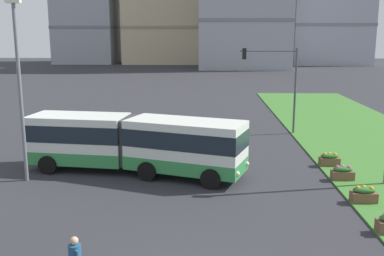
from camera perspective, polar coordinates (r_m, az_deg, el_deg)
The scene contains 7 objects.
articulated_bus at distance 23.96m, azimuth -7.32°, elevation -1.88°, with size 11.93×5.20×3.00m.
car_white_van at distance 32.25m, azimuth -10.09°, elevation -0.05°, with size 4.45×2.12×1.58m.
flower_planter_2 at distance 21.23m, azimuth 21.02°, elevation -7.86°, with size 1.10×0.56×0.74m.
flower_planter_3 at distance 24.04m, azimuth 18.62°, elevation -5.40°, with size 1.10×0.56×0.74m.
flower_planter_4 at distance 26.34m, azimuth 17.09°, elevation -3.81°, with size 1.10×0.56×0.74m.
traffic_light_far_right at distance 33.53m, azimuth 10.84°, elevation 6.57°, with size 4.17×0.28×6.31m.
streetlight_left at distance 23.47m, azimuth -21.09°, elevation 5.22°, with size 0.70×0.28×8.93m.
Camera 1 is at (0.59, -10.99, 7.29)m, focal length 41.92 mm.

